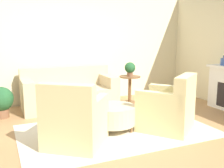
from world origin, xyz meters
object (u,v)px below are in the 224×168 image
potted_plant_floor (1,101)px  armchair_left (74,122)px  couch (69,93)px  side_table (130,85)px  potted_plant_on_side_table (130,68)px  ottoman_table (113,115)px  armchair_right (169,110)px  vase_mantel_near (224,61)px

potted_plant_floor → armchair_left: bearing=-63.8°
couch → side_table: couch is taller
potted_plant_floor → potted_plant_on_side_table: bearing=1.2°
ottoman_table → potted_plant_floor: (-1.81, 1.63, 0.07)m
ottoman_table → side_table: (1.21, 1.69, 0.17)m
armchair_left → potted_plant_on_side_table: size_ratio=3.37×
armchair_right → armchair_left: bearing=-180.0°
ottoman_table → potted_plant_floor: size_ratio=1.22×
ottoman_table → vase_mantel_near: vase_mantel_near is taller
potted_plant_on_side_table → potted_plant_floor: (-3.03, -0.06, -0.52)m
couch → armchair_right: size_ratio=1.82×
armchair_left → potted_plant_on_side_table: potted_plant_on_side_table is taller
couch → potted_plant_floor: couch is taller
armchair_right → potted_plant_on_side_table: 2.16m
vase_mantel_near → potted_plant_floor: (-4.79, 1.25, -0.73)m
couch → armchair_left: bearing=-102.8°
couch → ottoman_table: (0.31, -1.85, -0.05)m
couch → armchair_left: size_ratio=1.82×
side_table → potted_plant_floor: side_table is taller
vase_mantel_near → couch: bearing=155.9°
armchair_right → side_table: size_ratio=1.73×
armchair_left → side_table: armchair_left is taller
armchair_left → vase_mantel_near: size_ratio=5.21×
armchair_right → potted_plant_floor: (-2.73, 2.02, -0.02)m
ottoman_table → side_table: size_ratio=1.16×
couch → side_table: size_ratio=3.16×
armchair_left → potted_plant_on_side_table: (2.03, 2.08, 0.50)m
side_table → potted_plant_on_side_table: 0.42m
potted_plant_on_side_table → armchair_right: bearing=-98.0°
side_table → potted_plant_on_side_table: size_ratio=1.94×
armchair_left → potted_plant_floor: size_ratio=1.82×
couch → potted_plant_floor: size_ratio=3.31×
armchair_left → ottoman_table: armchair_left is taller
armchair_right → potted_plant_on_side_table: (0.29, 2.08, 0.50)m
couch → armchair_left: armchair_left is taller
armchair_left → armchair_right: same height
ottoman_table → potted_plant_on_side_table: 2.16m
side_table → potted_plant_on_side_table: potted_plant_on_side_table is taller
ottoman_table → potted_plant_on_side_table: bearing=54.3°
armchair_left → potted_plant_on_side_table: 2.95m
side_table → vase_mantel_near: vase_mantel_near is taller
ottoman_table → potted_plant_on_side_table: potted_plant_on_side_table is taller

